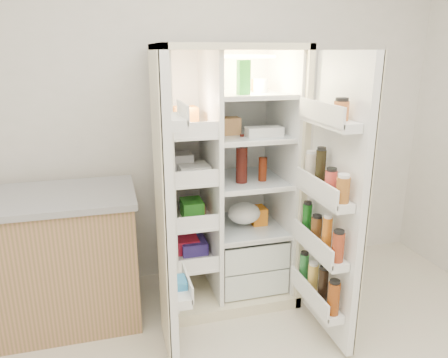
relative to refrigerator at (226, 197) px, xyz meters
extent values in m
cube|color=silver|center=(-0.17, 0.35, 0.61)|extent=(4.00, 0.02, 2.70)
cube|color=beige|center=(-0.02, 0.28, 0.16)|extent=(0.92, 0.04, 1.80)
cube|color=beige|center=(-0.46, -0.05, 0.16)|extent=(0.04, 0.70, 1.80)
cube|color=beige|center=(0.42, -0.05, 0.16)|extent=(0.04, 0.70, 1.80)
cube|color=beige|center=(-0.02, -0.05, 1.04)|extent=(0.92, 0.70, 0.04)
cube|color=beige|center=(-0.02, -0.05, -0.70)|extent=(0.92, 0.70, 0.08)
cube|color=white|center=(-0.02, 0.25, 0.18)|extent=(0.84, 0.02, 1.68)
cube|color=white|center=(-0.43, -0.05, 0.18)|extent=(0.02, 0.62, 1.68)
cube|color=white|center=(0.39, -0.05, 0.18)|extent=(0.02, 0.62, 1.68)
cube|color=white|center=(-0.13, -0.05, 0.18)|extent=(0.03, 0.62, 1.68)
cube|color=silver|center=(0.14, -0.07, -0.56)|extent=(0.47, 0.52, 0.19)
cube|color=silver|center=(0.14, -0.07, -0.36)|extent=(0.47, 0.52, 0.19)
cube|color=#FFD18C|center=(0.14, 0.00, 0.98)|extent=(0.30, 0.30, 0.02)
cube|color=white|center=(-0.28, -0.05, -0.39)|extent=(0.28, 0.58, 0.02)
cube|color=white|center=(-0.28, -0.05, -0.09)|extent=(0.28, 0.58, 0.02)
cube|color=white|center=(-0.28, -0.05, 0.21)|extent=(0.28, 0.58, 0.02)
cube|color=white|center=(-0.28, -0.05, 0.51)|extent=(0.28, 0.58, 0.02)
cube|color=white|center=(0.14, -0.05, -0.22)|extent=(0.49, 0.58, 0.01)
cube|color=white|center=(0.14, -0.05, 0.14)|extent=(0.49, 0.58, 0.01)
cube|color=white|center=(0.14, -0.05, 0.46)|extent=(0.49, 0.58, 0.02)
cube|color=white|center=(0.14, -0.05, 0.74)|extent=(0.49, 0.58, 0.02)
cube|color=#F82346|center=(-0.28, -0.05, -0.33)|extent=(0.16, 0.20, 0.10)
cube|color=#277720|center=(-0.28, -0.05, -0.02)|extent=(0.14, 0.18, 0.12)
cube|color=silver|center=(-0.28, -0.05, 0.25)|extent=(0.20, 0.22, 0.07)
cube|color=orange|center=(-0.28, -0.05, 0.59)|extent=(0.15, 0.16, 0.14)
cube|color=#47349C|center=(-0.28, -0.05, -0.34)|extent=(0.18, 0.20, 0.09)
cube|color=#EF5A2A|center=(-0.28, -0.05, -0.03)|extent=(0.14, 0.18, 0.10)
cube|color=silver|center=(-0.28, -0.05, 0.28)|extent=(0.16, 0.16, 0.12)
sphere|color=orange|center=(0.01, -0.15, -0.62)|extent=(0.07, 0.07, 0.07)
sphere|color=orange|center=(0.10, -0.11, -0.62)|extent=(0.07, 0.07, 0.07)
sphere|color=orange|center=(0.20, -0.15, -0.62)|extent=(0.07, 0.07, 0.07)
sphere|color=orange|center=(0.06, -0.01, -0.62)|extent=(0.07, 0.07, 0.07)
ellipsoid|color=#387025|center=(0.14, -0.05, -0.34)|extent=(0.26, 0.24, 0.11)
cylinder|color=#3C110D|center=(0.07, -0.14, 0.27)|extent=(0.08, 0.08, 0.25)
cylinder|color=#641E0B|center=(0.23, -0.14, 0.23)|extent=(0.06, 0.06, 0.17)
cube|color=#227F28|center=(0.07, -0.16, 0.85)|extent=(0.07, 0.07, 0.21)
cylinder|color=silver|center=(0.23, -0.05, 0.79)|extent=(0.10, 0.10, 0.09)
cylinder|color=#AC6827|center=(0.22, 0.03, 0.78)|extent=(0.06, 0.06, 0.08)
cube|color=silver|center=(0.22, -0.16, 0.49)|extent=(0.25, 0.10, 0.06)
cube|color=#AF7A46|center=(-0.01, -0.03, 0.52)|extent=(0.19, 0.11, 0.12)
ellipsoid|color=silver|center=(0.11, -0.08, -0.14)|extent=(0.24, 0.21, 0.15)
cube|color=orange|center=(0.24, -0.04, -0.15)|extent=(0.11, 0.13, 0.13)
cube|color=white|center=(-0.52, -0.60, 0.16)|extent=(0.05, 0.40, 1.72)
cube|color=beige|center=(-0.54, -0.60, 0.16)|extent=(0.01, 0.40, 1.72)
cube|color=white|center=(-0.45, -0.60, -0.34)|extent=(0.09, 0.32, 0.06)
cube|color=white|center=(-0.45, -0.60, 0.66)|extent=(0.09, 0.32, 0.06)
cube|color=#338CCC|center=(-0.45, -0.60, -0.31)|extent=(0.07, 0.12, 0.10)
cube|color=white|center=(0.48, -0.69, 0.16)|extent=(0.05, 0.58, 1.72)
cube|color=beige|center=(0.51, -0.69, 0.16)|extent=(0.01, 0.58, 1.72)
cube|color=white|center=(0.40, -0.69, -0.48)|extent=(0.11, 0.50, 0.05)
cube|color=white|center=(0.40, -0.69, -0.14)|extent=(0.11, 0.50, 0.05)
cube|color=white|center=(0.40, -0.69, 0.21)|extent=(0.11, 0.50, 0.05)
cube|color=white|center=(0.40, -0.69, 0.64)|extent=(0.11, 0.50, 0.05)
cylinder|color=#7D350D|center=(0.40, -0.89, -0.36)|extent=(0.07, 0.07, 0.20)
cylinder|color=black|center=(0.40, -0.76, -0.35)|extent=(0.06, 0.06, 0.22)
cylinder|color=gold|center=(0.40, -0.63, -0.37)|extent=(0.06, 0.06, 0.18)
cylinder|color=#267334|center=(0.40, -0.50, -0.36)|extent=(0.06, 0.06, 0.19)
cylinder|color=maroon|center=(0.40, -0.89, -0.03)|extent=(0.07, 0.07, 0.17)
cylinder|color=#C66417|center=(0.40, -0.76, -0.01)|extent=(0.06, 0.06, 0.21)
cylinder|color=brown|center=(0.40, -0.63, -0.04)|extent=(0.07, 0.07, 0.16)
cylinder|color=#125015|center=(0.40, -0.50, -0.02)|extent=(0.06, 0.06, 0.20)
cylinder|color=#985821|center=(0.40, -0.89, 0.30)|extent=(0.07, 0.07, 0.14)
cylinder|color=#C73D33|center=(0.40, -0.76, 0.30)|extent=(0.07, 0.07, 0.14)
cylinder|color=black|center=(0.40, -0.63, 0.35)|extent=(0.06, 0.06, 0.23)
cylinder|color=beige|center=(0.40, -0.50, 0.32)|extent=(0.06, 0.06, 0.18)
cylinder|color=#AF5D2B|center=(0.40, -0.81, 0.71)|extent=(0.08, 0.08, 0.10)
cube|color=#A27151|center=(-1.27, -0.09, -0.32)|extent=(1.19, 0.62, 0.85)
cube|color=gray|center=(-1.27, -0.09, 0.13)|extent=(1.23, 0.65, 0.04)
camera|label=1|loc=(-0.78, -2.79, 1.01)|focal=34.00mm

